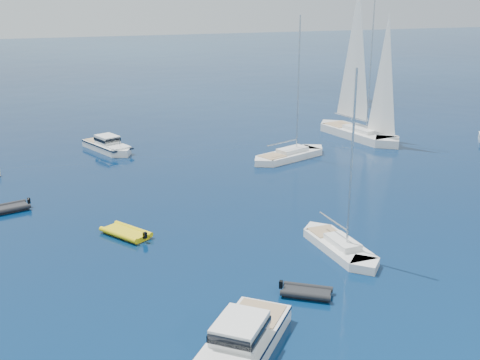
# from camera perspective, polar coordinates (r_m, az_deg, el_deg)

# --- Properties ---
(motor_cruiser_left) EXTENTS (8.09, 9.02, 2.45)m
(motor_cruiser_left) POSITION_cam_1_polar(r_m,az_deg,el_deg) (30.55, -0.15, -16.16)
(motor_cruiser_left) COLOR white
(motor_cruiser_left) RESTS_ON ground
(motor_cruiser_horizon) EXTENTS (5.39, 8.38, 2.11)m
(motor_cruiser_horizon) POSITION_cam_1_polar(r_m,az_deg,el_deg) (67.45, -12.11, 2.68)
(motor_cruiser_horizon) COLOR white
(motor_cruiser_horizon) RESTS_ON ground
(sailboat_fore) EXTENTS (2.78, 8.80, 12.76)m
(sailboat_fore) POSITION_cam_1_polar(r_m,az_deg,el_deg) (41.93, 9.22, -6.49)
(sailboat_fore) COLOR white
(sailboat_fore) RESTS_ON ground
(sailboat_centre) EXTENTS (10.30, 6.25, 14.80)m
(sailboat_centre) POSITION_cam_1_polar(r_m,az_deg,el_deg) (63.17, 4.62, 2.01)
(sailboat_centre) COLOR white
(sailboat_centre) RESTS_ON ground
(sailboat_sails_r) EXTENTS (6.42, 14.15, 20.15)m
(sailboat_sails_r) POSITION_cam_1_polar(r_m,az_deg,el_deg) (73.19, 10.90, 3.93)
(sailboat_sails_r) COLOR silver
(sailboat_sails_r) RESTS_ON ground
(sailboat_sails_far) EXTENTS (8.23, 12.14, 17.68)m
(sailboat_sails_far) POSITION_cam_1_polar(r_m,az_deg,el_deg) (96.73, 10.35, 7.28)
(sailboat_sails_far) COLOR silver
(sailboat_sails_far) RESTS_ON ground
(tender_yellow) EXTENTS (3.94, 4.44, 0.95)m
(tender_yellow) POSITION_cam_1_polar(r_m,az_deg,el_deg) (44.52, -10.54, -5.09)
(tender_yellow) COLOR yellow
(tender_yellow) RESTS_ON ground
(tender_grey_near) EXTENTS (3.47, 3.08, 0.95)m
(tender_grey_near) POSITION_cam_1_polar(r_m,az_deg,el_deg) (35.98, 6.21, -10.64)
(tender_grey_near) COLOR black
(tender_grey_near) RESTS_ON ground
(tender_grey_far) EXTENTS (4.09, 2.97, 0.95)m
(tender_grey_far) POSITION_cam_1_polar(r_m,az_deg,el_deg) (51.71, -20.93, -2.74)
(tender_grey_far) COLOR black
(tender_grey_far) RESTS_ON ground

